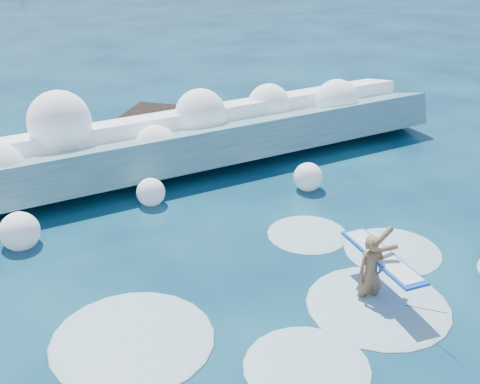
{
  "coord_description": "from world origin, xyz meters",
  "views": [
    {
      "loc": [
        -3.96,
        -7.87,
        6.55
      ],
      "look_at": [
        1.5,
        2.0,
        1.2
      ],
      "focal_mm": 45.0,
      "sensor_mm": 36.0,
      "label": 1
    }
  ],
  "objects": [
    {
      "name": "surf_foam",
      "position": [
        1.32,
        -0.51,
        0.0
      ],
      "size": [
        9.5,
        5.44,
        0.14
      ],
      "color": "silver",
      "rests_on": "ground"
    },
    {
      "name": "ground",
      "position": [
        0.0,
        0.0,
        0.0
      ],
      "size": [
        200.0,
        200.0,
        0.0
      ],
      "primitive_type": "plane",
      "color": "#07263D",
      "rests_on": "ground"
    },
    {
      "name": "breaking_wave",
      "position": [
        0.3,
        6.78,
        0.58
      ],
      "size": [
        19.41,
        2.96,
        1.67
      ],
      "color": "teal",
      "rests_on": "ground"
    },
    {
      "name": "surfer_with_board",
      "position": [
        2.66,
        -0.94,
        0.57
      ],
      "size": [
        0.97,
        2.79,
        1.55
      ],
      "color": "olive",
      "rests_on": "ground"
    },
    {
      "name": "rock_cluster",
      "position": [
        -1.12,
        7.79,
        0.41
      ],
      "size": [
        8.24,
        3.16,
        1.31
      ],
      "color": "black",
      "rests_on": "ground"
    },
    {
      "name": "wave_spray",
      "position": [
        0.18,
        6.65,
        1.12
      ],
      "size": [
        15.22,
        4.9,
        2.5
      ],
      "color": "white",
      "rests_on": "ground"
    }
  ]
}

